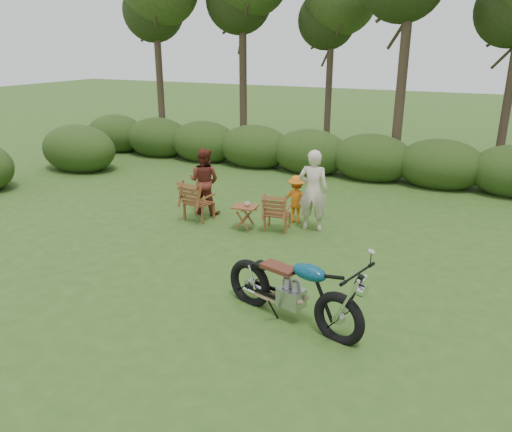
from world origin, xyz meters
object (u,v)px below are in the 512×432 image
at_px(adult_a, 312,230).
at_px(adult_b, 205,213).
at_px(child, 296,222).
at_px(lawn_chair_right, 277,230).
at_px(lawn_chair_left, 200,219).
at_px(motorcycle, 291,319).
at_px(cup, 247,204).
at_px(side_table, 245,218).

xyz_separation_m(adult_a, adult_b, (-2.78, -0.03, 0.00)).
height_order(adult_a, child, adult_a).
xyz_separation_m(lawn_chair_right, lawn_chair_left, (-1.95, -0.17, 0.00)).
bearing_deg(child, adult_b, 0.63).
distance_m(motorcycle, cup, 3.97).
relative_size(adult_b, child, 1.44).
bearing_deg(adult_a, lawn_chair_right, 18.68).
height_order(lawn_chair_left, child, child).
xyz_separation_m(side_table, adult_a, (1.35, 0.66, -0.28)).
relative_size(side_table, adult_a, 0.31).
relative_size(motorcycle, adult_a, 1.27).
bearing_deg(adult_a, child, -39.14).
bearing_deg(lawn_chair_left, cup, 179.29).
xyz_separation_m(motorcycle, adult_b, (-3.80, 3.77, 0.00)).
height_order(lawn_chair_left, cup, cup).
height_order(motorcycle, child, motorcycle).
height_order(adult_b, child, adult_b).
distance_m(side_table, adult_b, 1.59).
distance_m(adult_a, adult_b, 2.78).
bearing_deg(cup, adult_a, 26.33).
height_order(side_table, adult_a, adult_a).
bearing_deg(adult_b, cup, 154.00).
bearing_deg(side_table, adult_b, 156.33).
bearing_deg(cup, child, 50.13).
bearing_deg(child, lawn_chair_right, 65.30).
relative_size(cup, child, 0.12).
height_order(motorcycle, adult_b, adult_b).
bearing_deg(lawn_chair_left, child, -154.15).
xyz_separation_m(adult_b, child, (2.28, 0.34, 0.00)).
xyz_separation_m(lawn_chair_left, cup, (1.35, -0.13, 0.62)).
xyz_separation_m(cup, adult_a, (1.30, 0.64, -0.62)).
relative_size(side_table, cup, 4.35).
bearing_deg(lawn_chair_right, adult_b, -17.53).
bearing_deg(lawn_chair_right, adult_a, -162.86).
relative_size(side_table, child, 0.50).
xyz_separation_m(motorcycle, adult_a, (-1.02, 3.80, 0.00)).
bearing_deg(lawn_chair_left, adult_a, -164.18).
distance_m(lawn_chair_right, side_table, 0.78).
distance_m(lawn_chair_left, adult_a, 2.70).
height_order(side_table, child, same).
distance_m(motorcycle, adult_a, 3.94).
distance_m(lawn_chair_left, side_table, 1.34).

